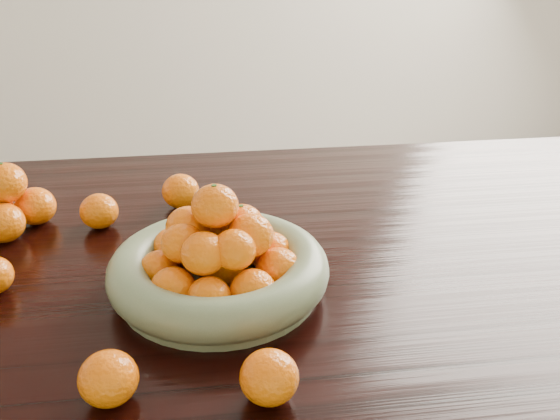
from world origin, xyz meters
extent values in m
cube|color=black|center=(0.00, 0.00, 0.73)|extent=(2.00, 1.00, 0.04)
cylinder|color=#6F7D5B|center=(-0.06, -0.13, 0.76)|extent=(0.30, 0.30, 0.02)
torus|color=#6F7D5B|center=(-0.06, -0.13, 0.79)|extent=(0.33, 0.33, 0.06)
ellipsoid|color=orange|center=(0.02, -0.10, 0.80)|extent=(0.07, 0.07, 0.06)
ellipsoid|color=orange|center=(-0.02, -0.05, 0.80)|extent=(0.07, 0.07, 0.07)
ellipsoid|color=orange|center=(-0.08, -0.04, 0.80)|extent=(0.07, 0.07, 0.06)
ellipsoid|color=orange|center=(-0.13, -0.07, 0.80)|extent=(0.07, 0.07, 0.07)
ellipsoid|color=orange|center=(-0.15, -0.13, 0.79)|extent=(0.06, 0.06, 0.06)
ellipsoid|color=orange|center=(-0.13, -0.19, 0.80)|extent=(0.07, 0.07, 0.06)
ellipsoid|color=orange|center=(-0.08, -0.22, 0.79)|extent=(0.06, 0.06, 0.06)
ellipsoid|color=orange|center=(-0.01, -0.21, 0.80)|extent=(0.07, 0.07, 0.06)
ellipsoid|color=orange|center=(0.03, -0.15, 0.80)|extent=(0.07, 0.07, 0.06)
ellipsoid|color=orange|center=(-0.05, -0.13, 0.80)|extent=(0.07, 0.07, 0.06)
ellipsoid|color=orange|center=(-0.02, -0.10, 0.85)|extent=(0.07, 0.07, 0.07)
ellipsoid|color=orange|center=(-0.06, -0.08, 0.85)|extent=(0.07, 0.07, 0.07)
ellipsoid|color=orange|center=(-0.10, -0.10, 0.85)|extent=(0.07, 0.07, 0.06)
ellipsoid|color=orange|center=(-0.11, -0.14, 0.84)|extent=(0.06, 0.06, 0.06)
ellipsoid|color=orange|center=(-0.08, -0.18, 0.84)|extent=(0.07, 0.07, 0.06)
ellipsoid|color=orange|center=(-0.04, -0.18, 0.85)|extent=(0.06, 0.06, 0.06)
ellipsoid|color=orange|center=(-0.01, -0.14, 0.85)|extent=(0.07, 0.07, 0.07)
ellipsoid|color=orange|center=(-0.06, -0.12, 0.89)|extent=(0.07, 0.07, 0.06)
ellipsoid|color=orange|center=(-0.43, 0.09, 0.78)|extent=(0.08, 0.08, 0.07)
ellipsoid|color=orange|center=(-0.39, 0.15, 0.78)|extent=(0.08, 0.08, 0.07)
ellipsoid|color=orange|center=(-0.43, 0.13, 0.84)|extent=(0.08, 0.08, 0.07)
ellipsoid|color=orange|center=(-0.20, -0.35, 0.78)|extent=(0.07, 0.07, 0.07)
ellipsoid|color=orange|center=(-0.01, -0.38, 0.78)|extent=(0.07, 0.07, 0.07)
ellipsoid|color=orange|center=(-0.27, 0.12, 0.78)|extent=(0.07, 0.07, 0.06)
ellipsoid|color=orange|center=(-0.12, 0.19, 0.78)|extent=(0.07, 0.07, 0.07)
camera|label=1|loc=(-0.08, -0.95, 1.27)|focal=40.00mm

